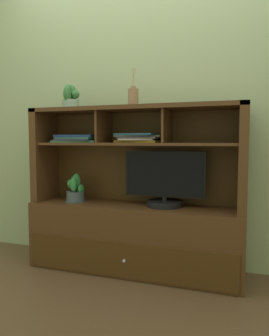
{
  "coord_description": "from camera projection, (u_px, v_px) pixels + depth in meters",
  "views": [
    {
      "loc": [
        0.81,
        -2.33,
        0.99
      ],
      "look_at": [
        0.0,
        0.0,
        0.79
      ],
      "focal_mm": 35.24,
      "sensor_mm": 36.0,
      "label": 1
    }
  ],
  "objects": [
    {
      "name": "floor_plane",
      "position": [
        134.0,
        271.0,
        2.54
      ],
      "size": [
        6.0,
        6.0,
        0.02
      ],
      "primitive_type": "cube",
      "color": "brown",
      "rests_on": "ground"
    },
    {
      "name": "back_wall",
      "position": [
        144.0,
        89.0,
        2.64
      ],
      "size": [
        6.0,
        0.02,
        2.8
      ],
      "primitive_type": "cube",
      "color": "#9FB481",
      "rests_on": "ground"
    },
    {
      "name": "potted_succulent",
      "position": [
        70.0,
        98.0,
        2.58
      ],
      "size": [
        0.15,
        0.15,
        0.19
      ],
      "color": "#83A18B",
      "rests_on": "media_console"
    },
    {
      "name": "potted_orchid",
      "position": [
        75.0,
        190.0,
        2.62
      ],
      "size": [
        0.16,
        0.16,
        0.22
      ],
      "color": "#45545A",
      "rests_on": "media_console"
    },
    {
      "name": "magazine_stack_left",
      "position": [
        139.0,
        138.0,
        2.48
      ],
      "size": [
        0.37,
        0.27,
        0.07
      ],
      "color": "gold",
      "rests_on": "media_console"
    },
    {
      "name": "media_console",
      "position": [
        135.0,
        220.0,
        2.51
      ],
      "size": [
        1.61,
        0.44,
        1.24
      ],
      "color": "#4D2E17",
      "rests_on": "ground"
    },
    {
      "name": "tv_monitor",
      "position": [
        165.0,
        183.0,
        2.42
      ],
      "size": [
        0.6,
        0.26,
        0.41
      ],
      "color": "black",
      "rests_on": "media_console"
    },
    {
      "name": "magazine_stack_centre",
      "position": [
        77.0,
        139.0,
        2.62
      ],
      "size": [
        0.38,
        0.23,
        0.06
      ],
      "color": "#3E7E61",
      "rests_on": "media_console"
    },
    {
      "name": "diffuser_bottle",
      "position": [
        133.0,
        97.0,
        2.4
      ],
      "size": [
        0.08,
        0.08,
        0.28
      ],
      "color": "#8E6A49",
      "rests_on": "media_console"
    }
  ]
}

